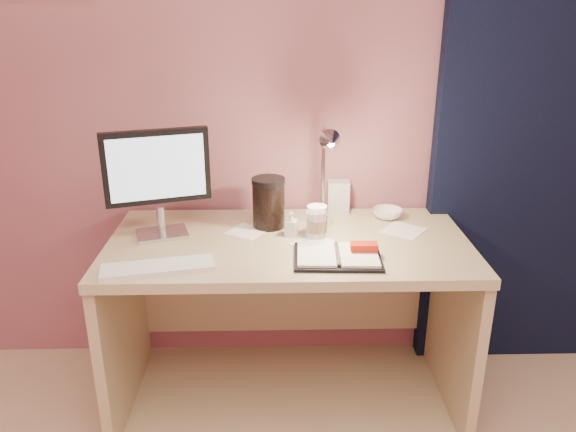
{
  "coord_description": "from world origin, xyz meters",
  "views": [
    {
      "loc": [
        -0.05,
        -0.62,
        1.6
      ],
      "look_at": [
        -0.0,
        1.33,
        0.85
      ],
      "focal_mm": 35.0,
      "sensor_mm": 36.0,
      "label": 1
    }
  ],
  "objects_px": {
    "clear_cup": "(315,228)",
    "dark_jar": "(269,205)",
    "monitor": "(157,174)",
    "product_box": "(338,197)",
    "coffee_cup": "(317,223)",
    "keyboard": "(158,267)",
    "desk_lamp": "(324,169)",
    "desk": "(288,283)",
    "lotion_bottle": "(291,224)",
    "bowl": "(387,214)",
    "planner": "(340,255)"
  },
  "relations": [
    {
      "from": "coffee_cup",
      "to": "dark_jar",
      "type": "relative_size",
      "value": 0.69
    },
    {
      "from": "desk",
      "to": "clear_cup",
      "type": "xyz_separation_m",
      "value": [
        0.1,
        -0.11,
        0.29
      ]
    },
    {
      "from": "coffee_cup",
      "to": "product_box",
      "type": "height_order",
      "value": "product_box"
    },
    {
      "from": "monitor",
      "to": "dark_jar",
      "type": "height_order",
      "value": "monitor"
    },
    {
      "from": "bowl",
      "to": "planner",
      "type": "bearing_deg",
      "value": -121.8
    },
    {
      "from": "desk",
      "to": "clear_cup",
      "type": "bearing_deg",
      "value": -48.55
    },
    {
      "from": "keyboard",
      "to": "clear_cup",
      "type": "xyz_separation_m",
      "value": [
        0.56,
        0.2,
        0.06
      ]
    },
    {
      "from": "product_box",
      "to": "desk_lamp",
      "type": "distance_m",
      "value": 0.33
    },
    {
      "from": "keyboard",
      "to": "coffee_cup",
      "type": "bearing_deg",
      "value": 13.9
    },
    {
      "from": "bowl",
      "to": "lotion_bottle",
      "type": "xyz_separation_m",
      "value": [
        -0.42,
        -0.19,
        0.03
      ]
    },
    {
      "from": "bowl",
      "to": "desk_lamp",
      "type": "height_order",
      "value": "desk_lamp"
    },
    {
      "from": "clear_cup",
      "to": "bowl",
      "type": "bearing_deg",
      "value": 39.51
    },
    {
      "from": "coffee_cup",
      "to": "bowl",
      "type": "height_order",
      "value": "coffee_cup"
    },
    {
      "from": "clear_cup",
      "to": "desk_lamp",
      "type": "relative_size",
      "value": 0.31
    },
    {
      "from": "bowl",
      "to": "dark_jar",
      "type": "bearing_deg",
      "value": -170.52
    },
    {
      "from": "dark_jar",
      "to": "coffee_cup",
      "type": "bearing_deg",
      "value": -31.27
    },
    {
      "from": "planner",
      "to": "bowl",
      "type": "distance_m",
      "value": 0.47
    },
    {
      "from": "coffee_cup",
      "to": "planner",
      "type": "bearing_deg",
      "value": -71.04
    },
    {
      "from": "monitor",
      "to": "desk_lamp",
      "type": "bearing_deg",
      "value": -17.25
    },
    {
      "from": "planner",
      "to": "keyboard",
      "type": "bearing_deg",
      "value": -170.91
    },
    {
      "from": "lotion_bottle",
      "to": "dark_jar",
      "type": "xyz_separation_m",
      "value": [
        -0.09,
        0.1,
        0.04
      ]
    },
    {
      "from": "bowl",
      "to": "desk_lamp",
      "type": "distance_m",
      "value": 0.42
    },
    {
      "from": "monitor",
      "to": "bowl",
      "type": "height_order",
      "value": "monitor"
    },
    {
      "from": "planner",
      "to": "coffee_cup",
      "type": "bearing_deg",
      "value": 111.56
    },
    {
      "from": "clear_cup",
      "to": "product_box",
      "type": "relative_size",
      "value": 0.95
    },
    {
      "from": "coffee_cup",
      "to": "lotion_bottle",
      "type": "relative_size",
      "value": 1.32
    },
    {
      "from": "clear_cup",
      "to": "dark_jar",
      "type": "xyz_separation_m",
      "value": [
        -0.18,
        0.19,
        0.03
      ]
    },
    {
      "from": "dark_jar",
      "to": "product_box",
      "type": "bearing_deg",
      "value": 28.63
    },
    {
      "from": "desk_lamp",
      "to": "monitor",
      "type": "bearing_deg",
      "value": 176.28
    },
    {
      "from": "desk_lamp",
      "to": "desk",
      "type": "bearing_deg",
      "value": 170.95
    },
    {
      "from": "planner",
      "to": "dark_jar",
      "type": "xyz_separation_m",
      "value": [
        -0.26,
        0.32,
        0.08
      ]
    },
    {
      "from": "lotion_bottle",
      "to": "product_box",
      "type": "bearing_deg",
      "value": 51.29
    },
    {
      "from": "planner",
      "to": "bowl",
      "type": "bearing_deg",
      "value": 60.81
    },
    {
      "from": "lotion_bottle",
      "to": "product_box",
      "type": "distance_m",
      "value": 0.34
    },
    {
      "from": "desk",
      "to": "coffee_cup",
      "type": "height_order",
      "value": "coffee_cup"
    },
    {
      "from": "bowl",
      "to": "lotion_bottle",
      "type": "distance_m",
      "value": 0.46
    },
    {
      "from": "product_box",
      "to": "dark_jar",
      "type": "bearing_deg",
      "value": -147.99
    },
    {
      "from": "monitor",
      "to": "clear_cup",
      "type": "height_order",
      "value": "monitor"
    },
    {
      "from": "coffee_cup",
      "to": "desk_lamp",
      "type": "xyz_separation_m",
      "value": [
        0.02,
        0.03,
        0.21
      ]
    },
    {
      "from": "coffee_cup",
      "to": "dark_jar",
      "type": "bearing_deg",
      "value": 148.73
    },
    {
      "from": "dark_jar",
      "to": "monitor",
      "type": "bearing_deg",
      "value": -168.44
    },
    {
      "from": "monitor",
      "to": "planner",
      "type": "distance_m",
      "value": 0.76
    },
    {
      "from": "dark_jar",
      "to": "desk_lamp",
      "type": "bearing_deg",
      "value": -21.89
    },
    {
      "from": "desk",
      "to": "monitor",
      "type": "xyz_separation_m",
      "value": [
        -0.5,
        -0.01,
        0.48
      ]
    },
    {
      "from": "keyboard",
      "to": "desk_lamp",
      "type": "height_order",
      "value": "desk_lamp"
    },
    {
      "from": "clear_cup",
      "to": "monitor",
      "type": "bearing_deg",
      "value": 170.57
    },
    {
      "from": "product_box",
      "to": "monitor",
      "type": "bearing_deg",
      "value": -157.47
    },
    {
      "from": "monitor",
      "to": "coffee_cup",
      "type": "distance_m",
      "value": 0.64
    },
    {
      "from": "dark_jar",
      "to": "desk_lamp",
      "type": "relative_size",
      "value": 0.43
    },
    {
      "from": "desk",
      "to": "product_box",
      "type": "relative_size",
      "value": 9.99
    }
  ]
}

